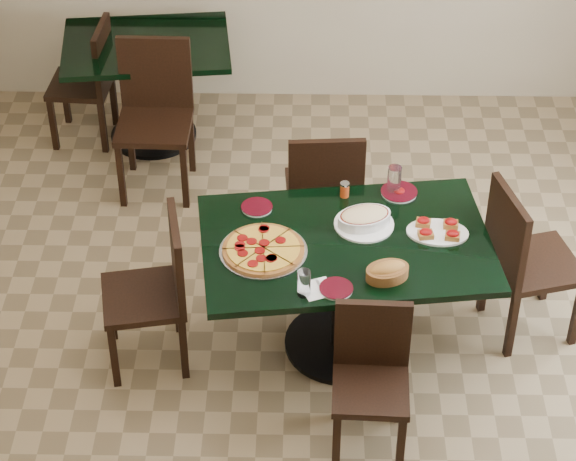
{
  "coord_description": "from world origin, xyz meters",
  "views": [
    {
      "loc": [
        -0.04,
        -4.5,
        4.43
      ],
      "look_at": [
        -0.13,
        0.0,
        0.87
      ],
      "focal_mm": 70.0,
      "sensor_mm": 36.0,
      "label": 1
    }
  ],
  "objects_px": {
    "chair_far": "(324,188)",
    "lasagna_casserole": "(364,218)",
    "pepperoni_pizza": "(263,250)",
    "bruschetta_platter": "(438,230)",
    "chair_left": "(158,285)",
    "back_table": "(148,72)",
    "bread_basket": "(387,271)",
    "chair_right": "(522,255)",
    "chair_near": "(371,370)",
    "back_chair_left": "(91,77)",
    "back_chair_near": "(155,107)",
    "main_table": "(345,268)"
  },
  "relations": [
    {
      "from": "back_chair_left",
      "to": "bruschetta_platter",
      "type": "height_order",
      "value": "back_chair_left"
    },
    {
      "from": "back_table",
      "to": "lasagna_casserole",
      "type": "xyz_separation_m",
      "value": [
        1.39,
        -1.96,
        0.27
      ]
    },
    {
      "from": "chair_near",
      "to": "bread_basket",
      "type": "xyz_separation_m",
      "value": [
        0.08,
        0.35,
        0.34
      ]
    },
    {
      "from": "lasagna_casserole",
      "to": "pepperoni_pizza",
      "type": "bearing_deg",
      "value": -173.83
    },
    {
      "from": "pepperoni_pizza",
      "to": "bruschetta_platter",
      "type": "bearing_deg",
      "value": 10.64
    },
    {
      "from": "chair_near",
      "to": "back_table",
      "type": "bearing_deg",
      "value": 119.61
    },
    {
      "from": "chair_far",
      "to": "chair_left",
      "type": "bearing_deg",
      "value": 40.45
    },
    {
      "from": "chair_far",
      "to": "bruschetta_platter",
      "type": "xyz_separation_m",
      "value": [
        0.59,
        -0.7,
        0.25
      ]
    },
    {
      "from": "chair_far",
      "to": "lasagna_casserole",
      "type": "relative_size",
      "value": 2.82
    },
    {
      "from": "back_table",
      "to": "lasagna_casserole",
      "type": "bearing_deg",
      "value": -61.11
    },
    {
      "from": "chair_left",
      "to": "back_chair_near",
      "type": "height_order",
      "value": "back_chair_near"
    },
    {
      "from": "back_table",
      "to": "main_table",
      "type": "bearing_deg",
      "value": -64.81
    },
    {
      "from": "back_table",
      "to": "bread_basket",
      "type": "bearing_deg",
      "value": -64.46
    },
    {
      "from": "back_chair_left",
      "to": "chair_left",
      "type": "bearing_deg",
      "value": 22.0
    },
    {
      "from": "chair_near",
      "to": "bruschetta_platter",
      "type": "xyz_separation_m",
      "value": [
        0.36,
        0.71,
        0.33
      ]
    },
    {
      "from": "main_table",
      "to": "chair_far",
      "type": "height_order",
      "value": "chair_far"
    },
    {
      "from": "back_chair_near",
      "to": "pepperoni_pizza",
      "type": "xyz_separation_m",
      "value": [
        0.76,
        -1.68,
        0.2
      ]
    },
    {
      "from": "back_table",
      "to": "pepperoni_pizza",
      "type": "bearing_deg",
      "value": -75.0
    },
    {
      "from": "chair_far",
      "to": "chair_right",
      "type": "bearing_deg",
      "value": 146.11
    },
    {
      "from": "main_table",
      "to": "back_chair_near",
      "type": "distance_m",
      "value": 1.98
    },
    {
      "from": "back_chair_near",
      "to": "bread_basket",
      "type": "height_order",
      "value": "back_chair_near"
    },
    {
      "from": "chair_near",
      "to": "chair_left",
      "type": "distance_m",
      "value": 1.24
    },
    {
      "from": "chair_far",
      "to": "back_chair_near",
      "type": "relative_size",
      "value": 0.93
    },
    {
      "from": "chair_left",
      "to": "bread_basket",
      "type": "relative_size",
      "value": 3.51
    },
    {
      "from": "lasagna_casserole",
      "to": "bruschetta_platter",
      "type": "distance_m",
      "value": 0.39
    },
    {
      "from": "chair_near",
      "to": "chair_far",
      "type": "bearing_deg",
      "value": 101.2
    },
    {
      "from": "chair_near",
      "to": "lasagna_casserole",
      "type": "xyz_separation_m",
      "value": [
        -0.02,
        0.78,
        0.35
      ]
    },
    {
      "from": "back_chair_left",
      "to": "lasagna_casserole",
      "type": "distance_m",
      "value": 2.66
    },
    {
      "from": "chair_near",
      "to": "back_chair_left",
      "type": "xyz_separation_m",
      "value": [
        -1.81,
        2.73,
        0.04
      ]
    },
    {
      "from": "back_chair_left",
      "to": "lasagna_casserole",
      "type": "xyz_separation_m",
      "value": [
        1.79,
        -1.95,
        0.31
      ]
    },
    {
      "from": "back_chair_near",
      "to": "bruschetta_platter",
      "type": "xyz_separation_m",
      "value": [
        1.67,
        -1.51,
        0.2
      ]
    },
    {
      "from": "chair_far",
      "to": "back_chair_near",
      "type": "height_order",
      "value": "back_chair_near"
    },
    {
      "from": "chair_near",
      "to": "back_chair_near",
      "type": "bearing_deg",
      "value": 122.77
    },
    {
      "from": "chair_far",
      "to": "chair_left",
      "type": "distance_m",
      "value": 1.24
    },
    {
      "from": "back_table",
      "to": "bread_basket",
      "type": "xyz_separation_m",
      "value": [
        1.49,
        -2.38,
        0.27
      ]
    },
    {
      "from": "chair_right",
      "to": "chair_left",
      "type": "relative_size",
      "value": 1.04
    },
    {
      "from": "back_table",
      "to": "lasagna_casserole",
      "type": "distance_m",
      "value": 2.42
    },
    {
      "from": "pepperoni_pizza",
      "to": "bread_basket",
      "type": "distance_m",
      "value": 0.66
    },
    {
      "from": "back_table",
      "to": "chair_right",
      "type": "bearing_deg",
      "value": -47.19
    },
    {
      "from": "back_chair_left",
      "to": "back_table",
      "type": "bearing_deg",
      "value": 95.56
    },
    {
      "from": "chair_right",
      "to": "bread_basket",
      "type": "height_order",
      "value": "chair_right"
    },
    {
      "from": "chair_near",
      "to": "back_chair_near",
      "type": "xyz_separation_m",
      "value": [
        -1.31,
        2.22,
        0.12
      ]
    },
    {
      "from": "main_table",
      "to": "chair_far",
      "type": "relative_size",
      "value": 1.73
    },
    {
      "from": "lasagna_casserole",
      "to": "chair_left",
      "type": "bearing_deg",
      "value": 174.12
    },
    {
      "from": "lasagna_casserole",
      "to": "bruschetta_platter",
      "type": "bearing_deg",
      "value": -27.7
    },
    {
      "from": "chair_near",
      "to": "lasagna_casserole",
      "type": "distance_m",
      "value": 0.85
    },
    {
      "from": "back_table",
      "to": "lasagna_casserole",
      "type": "height_order",
      "value": "lasagna_casserole"
    },
    {
      "from": "back_chair_left",
      "to": "pepperoni_pizza",
      "type": "xyz_separation_m",
      "value": [
        1.26,
        -2.19,
        0.28
      ]
    },
    {
      "from": "back_chair_near",
      "to": "bruschetta_platter",
      "type": "distance_m",
      "value": 2.26
    },
    {
      "from": "chair_right",
      "to": "bread_basket",
      "type": "xyz_separation_m",
      "value": [
        -0.77,
        -0.44,
        0.25
      ]
    }
  ]
}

